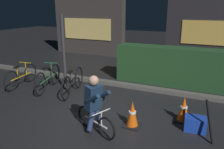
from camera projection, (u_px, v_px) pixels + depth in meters
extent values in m
plane|color=black|center=(94.00, 115.00, 5.41)|extent=(40.00, 40.00, 0.00)
cube|color=#56544F|center=(127.00, 85.00, 7.31)|extent=(12.00, 0.24, 0.12)
cube|color=#214723|center=(189.00, 68.00, 7.21)|extent=(4.80, 0.70, 1.27)
cube|color=#383330|center=(89.00, 17.00, 12.03)|extent=(4.04, 0.50, 4.01)
cube|color=#F2D172|center=(87.00, 29.00, 11.97)|extent=(2.83, 0.04, 1.10)
cube|color=#E5B751|center=(222.00, 33.00, 9.95)|extent=(3.50, 0.04, 1.10)
cylinder|color=#2D2D33|center=(64.00, 53.00, 6.80)|extent=(0.10, 0.10, 2.34)
torus|color=black|center=(30.00, 72.00, 7.81)|extent=(0.14, 0.65, 0.65)
torus|color=black|center=(11.00, 81.00, 6.92)|extent=(0.14, 0.65, 0.65)
cylinder|color=gold|center=(21.00, 76.00, 7.37)|extent=(0.17, 0.96, 0.04)
cylinder|color=gold|center=(17.00, 73.00, 7.16)|extent=(0.03, 0.03, 0.36)
cube|color=black|center=(17.00, 67.00, 7.10)|extent=(0.13, 0.21, 0.05)
cylinder|color=gold|center=(26.00, 68.00, 7.55)|extent=(0.03, 0.03, 0.41)
cylinder|color=gold|center=(25.00, 63.00, 7.49)|extent=(0.46, 0.09, 0.02)
torus|color=black|center=(55.00, 74.00, 7.55)|extent=(0.22, 0.69, 0.70)
torus|color=black|center=(40.00, 84.00, 6.56)|extent=(0.22, 0.69, 0.70)
cylinder|color=#236B38|center=(48.00, 79.00, 7.06)|extent=(0.30, 1.03, 0.04)
cylinder|color=#236B38|center=(45.00, 74.00, 6.83)|extent=(0.03, 0.03, 0.39)
cube|color=black|center=(44.00, 68.00, 6.77)|extent=(0.15, 0.22, 0.05)
cylinder|color=#236B38|center=(52.00, 69.00, 7.27)|extent=(0.03, 0.03, 0.44)
cylinder|color=#236B38|center=(51.00, 63.00, 7.20)|extent=(0.45, 0.14, 0.02)
torus|color=black|center=(79.00, 77.00, 7.21)|extent=(0.20, 0.68, 0.69)
torus|color=black|center=(66.00, 88.00, 6.25)|extent=(0.20, 0.68, 0.69)
cylinder|color=black|center=(73.00, 82.00, 6.73)|extent=(0.26, 1.01, 0.04)
cylinder|color=black|center=(70.00, 78.00, 6.50)|extent=(0.03, 0.03, 0.39)
cube|color=black|center=(70.00, 72.00, 6.45)|extent=(0.14, 0.22, 0.05)
cylinder|color=black|center=(76.00, 73.00, 6.93)|extent=(0.03, 0.03, 0.43)
cylinder|color=black|center=(76.00, 66.00, 6.87)|extent=(0.45, 0.13, 0.02)
cube|color=black|center=(132.00, 125.00, 4.92)|extent=(0.36, 0.36, 0.03)
cone|color=#EA560F|center=(132.00, 113.00, 4.84)|extent=(0.26, 0.26, 0.56)
cylinder|color=white|center=(132.00, 112.00, 4.83)|extent=(0.16, 0.16, 0.05)
cube|color=black|center=(183.00, 120.00, 5.15)|extent=(0.36, 0.36, 0.03)
cone|color=#EA560F|center=(184.00, 108.00, 5.07)|extent=(0.26, 0.26, 0.57)
cylinder|color=white|center=(184.00, 107.00, 5.06)|extent=(0.16, 0.16, 0.05)
cube|color=#193DB7|center=(195.00, 124.00, 4.72)|extent=(0.47, 0.37, 0.30)
torus|color=black|center=(107.00, 128.00, 4.36)|extent=(0.47, 0.22, 0.48)
torus|color=black|center=(85.00, 116.00, 4.85)|extent=(0.47, 0.22, 0.48)
cylinder|color=silver|center=(95.00, 122.00, 4.61)|extent=(0.67, 0.30, 0.04)
cylinder|color=silver|center=(91.00, 114.00, 4.65)|extent=(0.03, 0.03, 0.26)
cube|color=black|center=(91.00, 109.00, 4.61)|extent=(0.22, 0.17, 0.05)
cylinder|color=silver|center=(101.00, 119.00, 4.43)|extent=(0.03, 0.03, 0.30)
cylinder|color=silver|center=(101.00, 112.00, 4.39)|extent=(0.19, 0.44, 0.02)
cylinder|color=navy|center=(98.00, 118.00, 4.67)|extent=(0.18, 0.23, 0.42)
cylinder|color=navy|center=(91.00, 121.00, 4.54)|extent=(0.18, 0.23, 0.42)
cube|color=#192D47|center=(93.00, 97.00, 4.48)|extent=(0.36, 0.39, 0.54)
sphere|color=tan|center=(94.00, 81.00, 4.36)|extent=(0.20, 0.20, 0.20)
cylinder|color=#192D47|center=(103.00, 95.00, 4.46)|extent=(0.40, 0.22, 0.29)
cylinder|color=#192D47|center=(92.00, 99.00, 4.27)|extent=(0.40, 0.22, 0.29)
ellipsoid|color=black|center=(99.00, 96.00, 4.66)|extent=(0.36, 0.27, 0.24)
cylinder|color=black|center=(210.00, 121.00, 4.33)|extent=(0.27, 0.38, 0.79)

